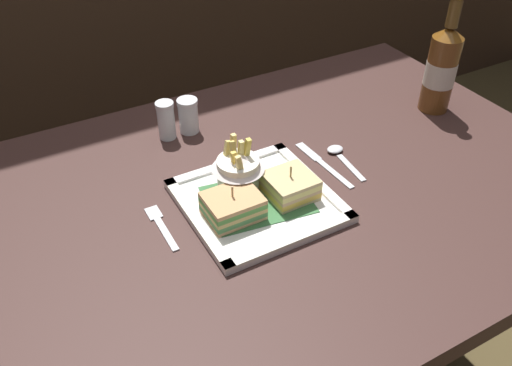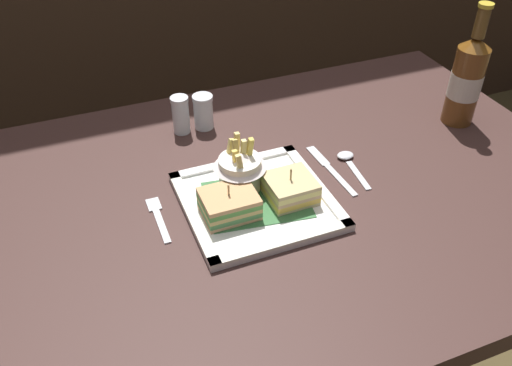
{
  "view_description": "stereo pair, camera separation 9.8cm",
  "coord_description": "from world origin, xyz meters",
  "px_view_note": "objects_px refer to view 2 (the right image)",
  "views": [
    {
      "loc": [
        -0.38,
        -0.69,
        1.38
      ],
      "look_at": [
        -0.0,
        -0.01,
        0.77
      ],
      "focal_mm": 37.99,
      "sensor_mm": 36.0,
      "label": 1
    },
    {
      "loc": [
        -0.29,
        -0.73,
        1.38
      ],
      "look_at": [
        -0.0,
        -0.01,
        0.77
      ],
      "focal_mm": 37.99,
      "sensor_mm": 36.0,
      "label": 2
    }
  ],
  "objects_px": {
    "beer_bottle": "(466,79)",
    "square_plate": "(257,201)",
    "sandwich_half_left": "(229,204)",
    "salt_shaker": "(181,117)",
    "fork": "(158,216)",
    "pepper_shaker": "(203,114)",
    "fries_cup": "(240,167)",
    "knife": "(329,168)",
    "sandwich_half_right": "(290,189)",
    "dining_table": "(255,234)",
    "spoon": "(349,160)"
  },
  "relations": [
    {
      "from": "square_plate",
      "to": "fries_cup",
      "type": "relative_size",
      "value": 2.52
    },
    {
      "from": "spoon",
      "to": "salt_shaker",
      "type": "height_order",
      "value": "salt_shaker"
    },
    {
      "from": "sandwich_half_right",
      "to": "salt_shaker",
      "type": "height_order",
      "value": "salt_shaker"
    },
    {
      "from": "knife",
      "to": "dining_table",
      "type": "bearing_deg",
      "value": -171.46
    },
    {
      "from": "fries_cup",
      "to": "salt_shaker",
      "type": "relative_size",
      "value": 1.23
    },
    {
      "from": "knife",
      "to": "pepper_shaker",
      "type": "relative_size",
      "value": 2.29
    },
    {
      "from": "sandwich_half_right",
      "to": "fries_cup",
      "type": "height_order",
      "value": "fries_cup"
    },
    {
      "from": "salt_shaker",
      "to": "fork",
      "type": "bearing_deg",
      "value": -114.42
    },
    {
      "from": "dining_table",
      "to": "beer_bottle",
      "type": "distance_m",
      "value": 0.57
    },
    {
      "from": "square_plate",
      "to": "sandwich_half_right",
      "type": "xyz_separation_m",
      "value": [
        0.06,
        -0.02,
        0.03
      ]
    },
    {
      "from": "sandwich_half_left",
      "to": "fork",
      "type": "distance_m",
      "value": 0.13
    },
    {
      "from": "spoon",
      "to": "pepper_shaker",
      "type": "xyz_separation_m",
      "value": [
        -0.23,
        0.24,
        0.03
      ]
    },
    {
      "from": "fork",
      "to": "beer_bottle",
      "type": "bearing_deg",
      "value": 5.79
    },
    {
      "from": "fries_cup",
      "to": "knife",
      "type": "distance_m",
      "value": 0.2
    },
    {
      "from": "fries_cup",
      "to": "spoon",
      "type": "bearing_deg",
      "value": 1.24
    },
    {
      "from": "sandwich_half_right",
      "to": "spoon",
      "type": "height_order",
      "value": "sandwich_half_right"
    },
    {
      "from": "sandwich_half_left",
      "to": "knife",
      "type": "height_order",
      "value": "sandwich_half_left"
    },
    {
      "from": "fork",
      "to": "sandwich_half_left",
      "type": "bearing_deg",
      "value": -22.56
    },
    {
      "from": "square_plate",
      "to": "fork",
      "type": "xyz_separation_m",
      "value": [
        -0.18,
        0.03,
        -0.0
      ]
    },
    {
      "from": "sandwich_half_right",
      "to": "square_plate",
      "type": "bearing_deg",
      "value": 163.56
    },
    {
      "from": "sandwich_half_left",
      "to": "salt_shaker",
      "type": "relative_size",
      "value": 1.13
    },
    {
      "from": "dining_table",
      "to": "sandwich_half_left",
      "type": "distance_m",
      "value": 0.15
    },
    {
      "from": "sandwich_half_right",
      "to": "spoon",
      "type": "distance_m",
      "value": 0.18
    },
    {
      "from": "dining_table",
      "to": "square_plate",
      "type": "distance_m",
      "value": 0.11
    },
    {
      "from": "dining_table",
      "to": "spoon",
      "type": "relative_size",
      "value": 10.6
    },
    {
      "from": "knife",
      "to": "spoon",
      "type": "distance_m",
      "value": 0.05
    },
    {
      "from": "pepper_shaker",
      "to": "knife",
      "type": "bearing_deg",
      "value": -52.6
    },
    {
      "from": "pepper_shaker",
      "to": "dining_table",
      "type": "bearing_deg",
      "value": -86.6
    },
    {
      "from": "dining_table",
      "to": "salt_shaker",
      "type": "xyz_separation_m",
      "value": [
        -0.07,
        0.27,
        0.14
      ]
    },
    {
      "from": "fries_cup",
      "to": "pepper_shaker",
      "type": "height_order",
      "value": "fries_cup"
    },
    {
      "from": "fork",
      "to": "pepper_shaker",
      "type": "height_order",
      "value": "pepper_shaker"
    },
    {
      "from": "fork",
      "to": "pepper_shaker",
      "type": "distance_m",
      "value": 0.31
    },
    {
      "from": "fries_cup",
      "to": "beer_bottle",
      "type": "xyz_separation_m",
      "value": [
        0.54,
        0.06,
        0.05
      ]
    },
    {
      "from": "dining_table",
      "to": "pepper_shaker",
      "type": "height_order",
      "value": "pepper_shaker"
    },
    {
      "from": "pepper_shaker",
      "to": "sandwich_half_left",
      "type": "bearing_deg",
      "value": -99.2
    },
    {
      "from": "sandwich_half_left",
      "to": "spoon",
      "type": "bearing_deg",
      "value": 13.9
    },
    {
      "from": "dining_table",
      "to": "fries_cup",
      "type": "height_order",
      "value": "fries_cup"
    },
    {
      "from": "sandwich_half_left",
      "to": "beer_bottle",
      "type": "xyz_separation_m",
      "value": [
        0.59,
        0.12,
        0.07
      ]
    },
    {
      "from": "sandwich_half_left",
      "to": "salt_shaker",
      "type": "xyz_separation_m",
      "value": [
        -0.0,
        0.31,
        0.01
      ]
    },
    {
      "from": "salt_shaker",
      "to": "sandwich_half_left",
      "type": "bearing_deg",
      "value": -89.79
    },
    {
      "from": "beer_bottle",
      "to": "square_plate",
      "type": "bearing_deg",
      "value": -168.94
    },
    {
      "from": "sandwich_half_left",
      "to": "sandwich_half_right",
      "type": "relative_size",
      "value": 1.12
    },
    {
      "from": "dining_table",
      "to": "spoon",
      "type": "xyz_separation_m",
      "value": [
        0.22,
        0.03,
        0.1
      ]
    },
    {
      "from": "fork",
      "to": "salt_shaker",
      "type": "distance_m",
      "value": 0.29
    },
    {
      "from": "sandwich_half_right",
      "to": "knife",
      "type": "bearing_deg",
      "value": 29.26
    },
    {
      "from": "sandwich_half_right",
      "to": "fries_cup",
      "type": "distance_m",
      "value": 0.1
    },
    {
      "from": "dining_table",
      "to": "pepper_shaker",
      "type": "relative_size",
      "value": 17.18
    },
    {
      "from": "dining_table",
      "to": "sandwich_half_right",
      "type": "distance_m",
      "value": 0.15
    },
    {
      "from": "fries_cup",
      "to": "knife",
      "type": "height_order",
      "value": "fries_cup"
    },
    {
      "from": "square_plate",
      "to": "pepper_shaker",
      "type": "relative_size",
      "value": 3.39
    }
  ]
}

